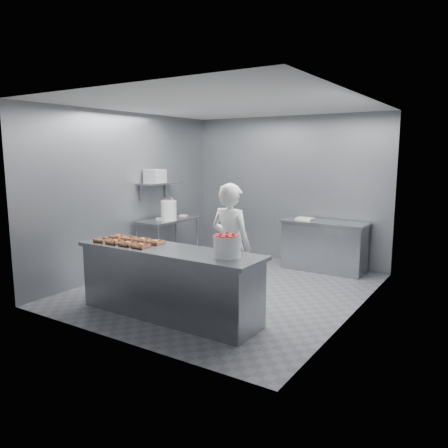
{
  "coord_description": "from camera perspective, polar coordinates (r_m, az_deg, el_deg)",
  "views": [
    {
      "loc": [
        3.55,
        -5.53,
        2.11
      ],
      "look_at": [
        0.11,
        -0.2,
        1.07
      ],
      "focal_mm": 35.0,
      "sensor_mm": 36.0,
      "label": 1
    }
  ],
  "objects": [
    {
      "name": "rag",
      "position": [
        8.45,
        -5.35,
        1.11
      ],
      "size": [
        0.15,
        0.13,
        0.02
      ],
      "primitive_type": "cube",
      "rotation": [
        0.0,
        0.0,
        0.11
      ],
      "color": "#CCB28C",
      "rests_on": "prep_table"
    },
    {
      "name": "tray_2",
      "position": [
        5.89,
        -12.47,
        -2.52
      ],
      "size": [
        0.19,
        0.18,
        0.06
      ],
      "color": "tan",
      "rests_on": "service_counter"
    },
    {
      "name": "appliance",
      "position": [
        8.07,
        -9.0,
        6.19
      ],
      "size": [
        0.3,
        0.34,
        0.24
      ],
      "primitive_type": "cube",
      "rotation": [
        0.0,
        0.0,
        0.06
      ],
      "color": "gray",
      "rests_on": "wall_shelf"
    },
    {
      "name": "paper_stack",
      "position": [
        8.11,
        10.54,
        0.71
      ],
      "size": [
        0.31,
        0.23,
        0.04
      ],
      "primitive_type": "cube",
      "rotation": [
        0.0,
        0.0,
        -0.03
      ],
      "color": "silver",
      "rests_on": "back_counter"
    },
    {
      "name": "strawberry_tub",
      "position": [
        5.09,
        0.41,
        -2.78
      ],
      "size": [
        0.32,
        0.32,
        0.27
      ],
      "color": "silver",
      "rests_on": "service_counter"
    },
    {
      "name": "prep_table",
      "position": [
        8.18,
        -7.35,
        -1.45
      ],
      "size": [
        0.6,
        1.2,
        0.9
      ],
      "color": "slate",
      "rests_on": "ground"
    },
    {
      "name": "bucket_lid",
      "position": [
        8.09,
        -7.89,
        0.7
      ],
      "size": [
        0.36,
        0.36,
        0.02
      ],
      "primitive_type": "cylinder",
      "rotation": [
        0.0,
        0.0,
        -0.21
      ],
      "color": "silver",
      "rests_on": "prep_table"
    },
    {
      "name": "back_counter",
      "position": [
        8.06,
        12.92,
        -2.78
      ],
      "size": [
        1.5,
        0.6,
        0.9
      ],
      "color": "slate",
      "rests_on": "ground"
    },
    {
      "name": "tray_0",
      "position": [
        6.24,
        -15.57,
        -2.03
      ],
      "size": [
        0.19,
        0.18,
        0.04
      ],
      "color": "tan",
      "rests_on": "service_counter"
    },
    {
      "name": "tray_5",
      "position": [
        6.25,
        -12.19,
        -1.87
      ],
      "size": [
        0.19,
        0.18,
        0.04
      ],
      "color": "tan",
      "rests_on": "service_counter"
    },
    {
      "name": "tray_1",
      "position": [
        6.06,
        -14.07,
        -2.25
      ],
      "size": [
        0.19,
        0.18,
        0.06
      ],
      "color": "tan",
      "rests_on": "service_counter"
    },
    {
      "name": "ceiling",
      "position": [
        6.61,
        0.14,
        15.31
      ],
      "size": [
        4.5,
        4.5,
        0.0
      ],
      "primitive_type": "plane",
      "rotation": [
        3.14,
        0.0,
        0.0
      ],
      "color": "white",
      "rests_on": "wall_back"
    },
    {
      "name": "tray_4",
      "position": [
        6.42,
        -13.72,
        -1.6
      ],
      "size": [
        0.19,
        0.18,
        0.06
      ],
      "color": "tan",
      "rests_on": "service_counter"
    },
    {
      "name": "tray_7",
      "position": [
        5.93,
        -8.92,
        -2.34
      ],
      "size": [
        0.19,
        0.18,
        0.06
      ],
      "color": "tan",
      "rests_on": "service_counter"
    },
    {
      "name": "wall_shelf",
      "position": [
        8.17,
        -8.41,
        5.28
      ],
      "size": [
        0.35,
        0.9,
        0.03
      ],
      "primitive_type": "cube",
      "color": "slate",
      "rests_on": "wall_left"
    },
    {
      "name": "tray_3",
      "position": [
        5.73,
        -10.78,
        -2.81
      ],
      "size": [
        0.19,
        0.18,
        0.06
      ],
      "color": "tan",
      "rests_on": "service_counter"
    },
    {
      "name": "floor",
      "position": [
        6.9,
        0.13,
        -8.48
      ],
      "size": [
        4.5,
        4.5,
        0.0
      ],
      "primitive_type": "plane",
      "color": "#4C4C51",
      "rests_on": "ground"
    },
    {
      "name": "glaze_bucket",
      "position": [
        7.93,
        -7.24,
        1.83
      ],
      "size": [
        0.3,
        0.28,
        0.43
      ],
      "color": "silver",
      "rests_on": "prep_table"
    },
    {
      "name": "service_counter",
      "position": [
        5.73,
        -7.24,
        -7.56
      ],
      "size": [
        2.6,
        0.7,
        0.9
      ],
      "color": "slate",
      "rests_on": "ground"
    },
    {
      "name": "wall_left",
      "position": [
        7.87,
        -12.25,
        3.92
      ],
      "size": [
        0.04,
        4.5,
        2.8
      ],
      "primitive_type": "cube",
      "color": "slate",
      "rests_on": "ground"
    },
    {
      "name": "worker",
      "position": [
        5.94,
        0.89,
        -2.87
      ],
      "size": [
        0.66,
        0.47,
        1.71
      ],
      "primitive_type": "imported",
      "rotation": [
        0.0,
        0.0,
        3.04
      ],
      "color": "white",
      "rests_on": "ground"
    },
    {
      "name": "wall_right",
      "position": [
        5.79,
        17.04,
        1.87
      ],
      "size": [
        0.04,
        4.5,
        2.8
      ],
      "primitive_type": "cube",
      "color": "slate",
      "rests_on": "ground"
    },
    {
      "name": "tray_6",
      "position": [
        6.09,
        -10.6,
        -2.08
      ],
      "size": [
        0.19,
        0.18,
        0.06
      ],
      "color": "tan",
      "rests_on": "service_counter"
    },
    {
      "name": "wall_back",
      "position": [
        8.58,
        8.29,
        4.47
      ],
      "size": [
        4.0,
        0.04,
        2.8
      ],
      "primitive_type": "cube",
      "color": "slate",
      "rests_on": "ground"
    }
  ]
}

